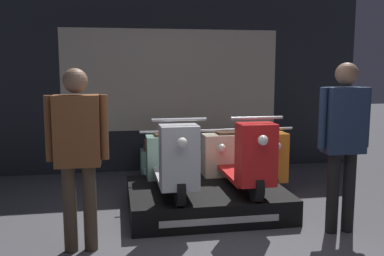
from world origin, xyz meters
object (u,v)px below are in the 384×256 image
object	(u,v)px
scooter_backrow_0	(158,163)
person_right_browsing	(344,133)
scooter_display_right	(241,157)
scooter_backrow_1	(209,161)
scooter_display_left	(172,160)
person_left_browsing	(78,145)
scooter_backrow_2	(258,159)

from	to	relation	value
scooter_backrow_0	person_right_browsing	distance (m)	2.79
scooter_display_right	scooter_backrow_0	distance (m)	1.50
scooter_display_right	scooter_backrow_1	world-z (taller)	scooter_display_right
scooter_backrow_0	person_right_browsing	bearing A→B (deg)	-48.99
scooter_display_left	person_left_browsing	distance (m)	1.40
scooter_backrow_2	person_left_browsing	world-z (taller)	person_left_browsing
scooter_display_left	scooter_backrow_1	world-z (taller)	scooter_display_left
scooter_backrow_1	person_right_browsing	bearing A→B (deg)	-63.74
scooter_backrow_1	person_left_browsing	bearing A→B (deg)	-130.14
scooter_backrow_0	scooter_backrow_1	size ratio (longest dim) A/B	1.00
scooter_display_left	scooter_backrow_1	distance (m)	1.38
scooter_backrow_1	scooter_backrow_0	bearing A→B (deg)	180.00
scooter_display_left	scooter_display_right	distance (m)	0.85
scooter_display_right	person_right_browsing	bearing A→B (deg)	-45.87
scooter_display_left	scooter_backrow_0	distance (m)	1.19
scooter_display_right	scooter_backrow_2	xyz separation A→B (m)	(0.62, 1.15, -0.30)
scooter_backrow_0	scooter_backrow_1	distance (m)	0.77
scooter_backrow_0	scooter_display_right	bearing A→B (deg)	-51.59
scooter_backrow_1	person_right_browsing	world-z (taller)	person_right_browsing
person_left_browsing	person_right_browsing	distance (m)	2.72
scooter_display_left	scooter_backrow_2	xyz separation A→B (m)	(1.47, 1.15, -0.30)
scooter_backrow_1	scooter_backrow_2	world-z (taller)	same
scooter_backrow_2	person_left_browsing	xyz separation A→B (m)	(-2.48, -2.04, 0.67)
person_left_browsing	person_right_browsing	bearing A→B (deg)	-0.00
scooter_display_right	person_left_browsing	size ratio (longest dim) A/B	0.96
person_left_browsing	person_right_browsing	world-z (taller)	person_right_browsing
scooter_display_right	scooter_backrow_2	bearing A→B (deg)	61.83
scooter_backrow_0	scooter_backrow_2	world-z (taller)	same
scooter_display_right	person_left_browsing	xyz separation A→B (m)	(-1.87, -0.88, 0.37)
scooter_backrow_0	person_left_browsing	xyz separation A→B (m)	(-0.95, -2.04, 0.67)
scooter_backrow_0	person_left_browsing	world-z (taller)	person_left_browsing
scooter_display_left	scooter_backrow_1	bearing A→B (deg)	58.62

